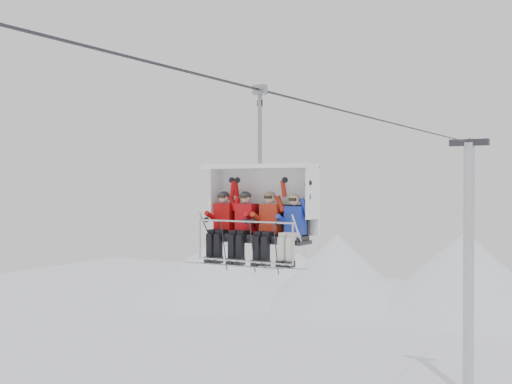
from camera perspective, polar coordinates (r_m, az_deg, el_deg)
The scene contains 8 objects.
ridgeline at distance 55.91m, azimuth 21.09°, elevation -7.85°, with size 72.00×21.00×7.00m.
lift_tower_right at distance 35.69m, azimuth 18.37°, elevation -7.95°, with size 2.00×1.80×13.48m.
haul_cable at distance 14.66m, azimuth 0.00°, elevation 9.15°, with size 0.06×0.06×50.00m, color #2E2E33.
chairlift_carrier at distance 14.78m, azimuth 0.60°, elevation -0.92°, with size 2.61×1.17×3.98m.
skier_far_left at distance 15.02m, azimuth -3.02°, elevation -2.71°, with size 0.45×1.69×1.76m.
skier_center_left at distance 14.71m, azimuth -1.09°, elevation -2.79°, with size 0.45×1.69×1.76m.
skier_center_right at distance 14.38m, azimuth 1.13°, elevation -2.87°, with size 0.45×1.69×1.76m.
skier_far_right at distance 14.08m, azimuth 3.30°, elevation -3.04°, with size 0.43×1.69×1.68m.
Camera 1 is at (7.34, -12.51, 11.16)m, focal length 45.00 mm.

